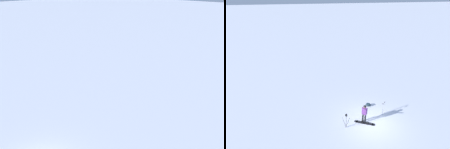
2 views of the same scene
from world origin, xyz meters
The scene contains 0 objects.
Camera 1 is at (5.05, 12.14, 11.86)m, focal length 37.31 mm.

